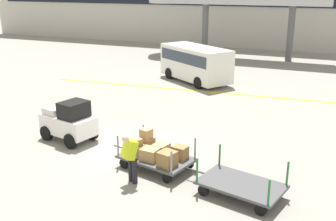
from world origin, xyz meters
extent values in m
plane|color=gray|center=(0.00, 0.00, 0.00)|extent=(120.00, 120.00, 0.00)
cube|color=yellow|center=(1.03, 9.01, 0.00)|extent=(21.21, 1.71, 0.01)
cylinder|color=#59595B|center=(-3.92, 20.00, 2.07)|extent=(0.50, 0.50, 4.13)
cylinder|color=#59595B|center=(2.77, 20.00, 2.07)|extent=(0.50, 0.50, 4.13)
cube|color=white|center=(-2.90, 0.13, 0.63)|extent=(2.30, 1.55, 0.70)
cube|color=black|center=(-2.55, 0.05, 1.28)|extent=(1.01, 1.15, 0.60)
cube|color=silver|center=(-3.47, 0.27, 1.10)|extent=(0.90, 1.07, 0.24)
cylinder|color=black|center=(-3.45, 0.80, 0.28)|extent=(0.59, 0.30, 0.56)
cylinder|color=black|center=(-3.69, -0.22, 0.28)|extent=(0.59, 0.30, 0.56)
cylinder|color=black|center=(-2.12, 0.49, 0.28)|extent=(0.59, 0.30, 0.56)
cylinder|color=black|center=(-2.36, -0.53, 0.28)|extent=(0.59, 0.30, 0.56)
cube|color=#4C4C4F|center=(1.18, -0.83, 0.36)|extent=(2.56, 1.89, 0.08)
cylinder|color=gray|center=(0.30, 0.04, 0.75)|extent=(0.06, 0.06, 0.70)
cylinder|color=gray|center=(0.01, -1.22, 0.75)|extent=(0.06, 0.06, 0.70)
cylinder|color=gray|center=(2.36, -0.45, 0.75)|extent=(0.06, 0.06, 0.70)
cylinder|color=gray|center=(2.06, -1.70, 0.75)|extent=(0.06, 0.06, 0.70)
cylinder|color=black|center=(0.48, -0.05, 0.16)|extent=(0.33, 0.17, 0.32)
cylinder|color=black|center=(0.21, -1.21, 0.16)|extent=(0.33, 0.17, 0.32)
cylinder|color=black|center=(2.16, -0.45, 0.16)|extent=(0.33, 0.17, 0.32)
cylinder|color=black|center=(1.89, -1.61, 0.16)|extent=(0.33, 0.17, 0.32)
cylinder|color=#333333|center=(-0.28, -0.49, 0.34)|extent=(0.69, 0.21, 0.05)
cube|color=#A87F4C|center=(0.64, -0.43, 0.62)|extent=(0.55, 0.53, 0.44)
cube|color=#A87F4C|center=(0.51, -0.97, 0.58)|extent=(0.54, 0.49, 0.35)
cube|color=tan|center=(1.22, -0.53, 0.57)|extent=(0.53, 0.55, 0.34)
cube|color=tan|center=(1.09, -1.10, 0.59)|extent=(0.59, 0.52, 0.38)
cube|color=olive|center=(1.92, -0.64, 0.61)|extent=(0.53, 0.47, 0.42)
cube|color=olive|center=(1.77, -1.31, 0.63)|extent=(0.60, 0.61, 0.47)
cube|color=tan|center=(0.64, -0.43, 0.99)|extent=(0.43, 0.42, 0.30)
cube|color=#9E7A4C|center=(0.51, -0.97, 0.86)|extent=(0.48, 0.48, 0.22)
cube|color=#4C4C4F|center=(4.10, -1.52, 0.36)|extent=(2.56, 1.89, 0.08)
cylinder|color=#237033|center=(3.22, -0.65, 0.75)|extent=(0.06, 0.06, 0.70)
cylinder|color=#237033|center=(2.93, -1.91, 0.75)|extent=(0.06, 0.06, 0.70)
cylinder|color=#237033|center=(5.28, -1.14, 0.75)|extent=(0.06, 0.06, 0.70)
cylinder|color=#237033|center=(4.98, -2.39, 0.75)|extent=(0.06, 0.06, 0.70)
cylinder|color=black|center=(3.40, -0.74, 0.16)|extent=(0.33, 0.17, 0.32)
cylinder|color=black|center=(3.13, -1.90, 0.16)|extent=(0.33, 0.17, 0.32)
cylinder|color=black|center=(5.08, -1.14, 0.16)|extent=(0.33, 0.17, 0.32)
cylinder|color=black|center=(4.81, -2.30, 0.16)|extent=(0.33, 0.17, 0.32)
cylinder|color=#333333|center=(2.64, -1.18, 0.34)|extent=(0.69, 0.21, 0.05)
cylinder|color=black|center=(0.83, -1.90, 0.41)|extent=(0.16, 0.16, 0.82)
cylinder|color=black|center=(1.01, -2.00, 0.41)|extent=(0.16, 0.16, 0.82)
cube|color=#D1E51E|center=(0.87, -2.04, 1.09)|extent=(0.55, 0.56, 0.61)
sphere|color=beige|center=(0.82, -2.15, 1.45)|extent=(0.22, 0.22, 0.22)
cube|color=white|center=(-1.61, 11.00, 1.15)|extent=(5.05, 4.25, 1.90)
cube|color=#2D3847|center=(-1.61, 11.00, 1.55)|extent=(4.75, 4.07, 0.64)
cylinder|color=black|center=(-3.33, 11.10, 0.34)|extent=(0.70, 0.58, 0.68)
cylinder|color=black|center=(-0.86, 9.45, 0.34)|extent=(0.70, 0.58, 0.68)
camera|label=1|loc=(6.13, -11.61, 5.75)|focal=43.05mm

